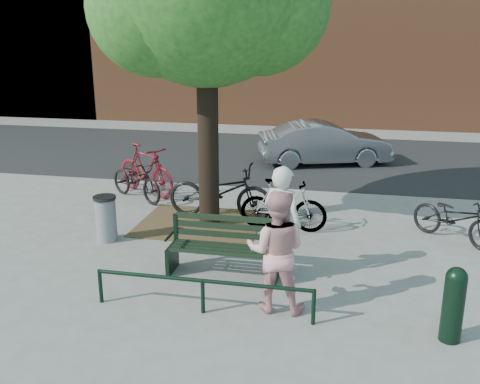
% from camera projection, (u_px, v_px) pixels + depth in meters
% --- Properties ---
extents(ground, '(90.00, 90.00, 0.00)m').
position_uv_depth(ground, '(223.00, 275.00, 8.46)').
color(ground, gray).
rests_on(ground, ground).
extents(dirt_pit, '(2.40, 2.00, 0.02)m').
position_uv_depth(dirt_pit, '(200.00, 223.00, 10.72)').
color(dirt_pit, brown).
rests_on(dirt_pit, ground).
extents(road, '(40.00, 7.00, 0.01)m').
position_uv_depth(road, '(287.00, 157.00, 16.44)').
color(road, black).
rests_on(road, ground).
extents(park_bench, '(1.74, 0.54, 0.97)m').
position_uv_depth(park_bench, '(224.00, 245.00, 8.40)').
color(park_bench, black).
rests_on(park_bench, ground).
extents(guard_railing, '(3.06, 0.06, 0.51)m').
position_uv_depth(guard_railing, '(203.00, 286.00, 7.22)').
color(guard_railing, black).
rests_on(guard_railing, ground).
extents(person_left, '(0.78, 0.68, 1.80)m').
position_uv_depth(person_left, '(282.00, 223.00, 8.15)').
color(person_left, beige).
rests_on(person_left, ground).
extents(person_right, '(0.84, 0.65, 1.72)m').
position_uv_depth(person_right, '(276.00, 251.00, 7.22)').
color(person_right, '#D49292').
rests_on(person_right, ground).
extents(bollard, '(0.26, 0.26, 0.99)m').
position_uv_depth(bollard, '(454.00, 302.00, 6.54)').
color(bollard, black).
rests_on(bollard, ground).
extents(litter_bin, '(0.42, 0.42, 0.85)m').
position_uv_depth(litter_bin, '(106.00, 218.00, 9.76)').
color(litter_bin, gray).
rests_on(litter_bin, ground).
extents(bicycle_a, '(1.83, 1.48, 0.93)m').
position_uv_depth(bicycle_a, '(136.00, 180.00, 12.18)').
color(bicycle_a, black).
rests_on(bicycle_a, ground).
extents(bicycle_b, '(1.98, 1.50, 1.19)m').
position_uv_depth(bicycle_b, '(145.00, 169.00, 12.55)').
color(bicycle_b, '#5B0D15').
rests_on(bicycle_b, ground).
extents(bicycle_c, '(2.24, 0.89, 1.15)m').
position_uv_depth(bicycle_c, '(220.00, 191.00, 10.89)').
color(bicycle_c, black).
rests_on(bicycle_c, ground).
extents(bicycle_d, '(1.71, 0.57, 1.01)m').
position_uv_depth(bicycle_d, '(283.00, 205.00, 10.25)').
color(bicycle_d, gray).
rests_on(bicycle_d, ground).
extents(bicycle_e, '(1.70, 1.58, 0.91)m').
position_uv_depth(bicycle_e, '(456.00, 218.00, 9.70)').
color(bicycle_e, black).
rests_on(bicycle_e, ground).
extents(parked_car, '(3.96, 2.39, 1.23)m').
position_uv_depth(parked_car, '(324.00, 143.00, 15.39)').
color(parked_car, slate).
rests_on(parked_car, ground).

